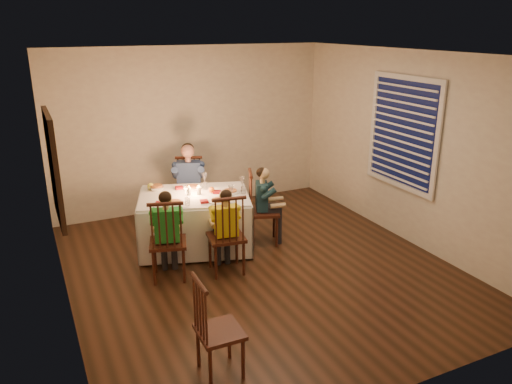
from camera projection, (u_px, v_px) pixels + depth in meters
name	position (u px, v px, depth m)	size (l,w,h in m)	color
ground	(259.00, 267.00, 6.27)	(5.00, 5.00, 0.00)	black
wall_left	(56.00, 195.00, 4.94)	(0.02, 5.00, 2.60)	beige
wall_right	(408.00, 148.00, 6.77)	(0.02, 5.00, 2.60)	beige
wall_back	(192.00, 129.00, 7.99)	(4.50, 0.02, 2.60)	beige
ceiling	(260.00, 54.00, 5.44)	(5.00, 5.00, 0.00)	white
dining_table	(194.00, 210.00, 6.67)	(1.71, 1.44, 0.73)	white
chair_adult	(191.00, 225.00, 7.59)	(0.42, 0.40, 1.03)	black
chair_near_left	(170.00, 277.00, 6.03)	(0.42, 0.40, 1.03)	black
chair_near_right	(227.00, 271.00, 6.18)	(0.42, 0.40, 1.03)	black
chair_end	(264.00, 242.00, 7.00)	(0.42, 0.40, 1.03)	black
chair_extra	(221.00, 372.00, 4.39)	(0.39, 0.37, 0.94)	black
adult	(191.00, 225.00, 7.59)	(0.46, 0.43, 1.26)	navy
child_green	(170.00, 277.00, 6.03)	(0.38, 0.35, 1.11)	green
child_yellow	(227.00, 271.00, 6.18)	(0.36, 0.33, 1.07)	yellow
child_teal	(264.00, 242.00, 7.00)	(0.36, 0.33, 1.09)	#17323B
setting_adult	(193.00, 188.00, 6.86)	(0.26, 0.26, 0.02)	white
setting_green	(174.00, 203.00, 6.27)	(0.26, 0.26, 0.02)	white
setting_yellow	(218.00, 201.00, 6.34)	(0.26, 0.26, 0.02)	white
setting_teal	(230.00, 192.00, 6.69)	(0.26, 0.26, 0.02)	white
candle_left	(189.00, 191.00, 6.58)	(0.06, 0.06, 0.10)	white
candle_right	(199.00, 191.00, 6.60)	(0.06, 0.06, 0.10)	white
squash	(151.00, 186.00, 6.80)	(0.09, 0.09, 0.09)	#FBF742
orange_fruit	(212.00, 190.00, 6.67)	(0.08, 0.08, 0.08)	orange
serving_bowl	(157.00, 188.00, 6.79)	(0.21, 0.21, 0.05)	white
wall_mirror	(54.00, 168.00, 5.15)	(0.06, 0.95, 1.15)	black
window_blinds	(402.00, 133.00, 6.78)	(0.07, 1.34, 1.54)	black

